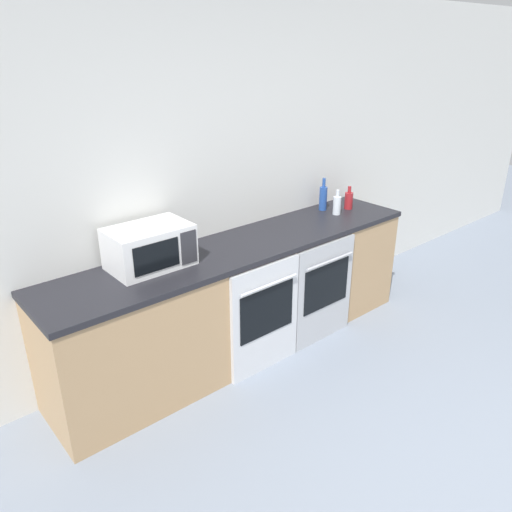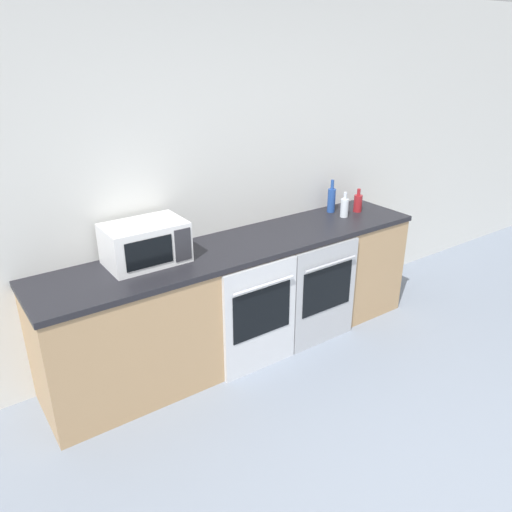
% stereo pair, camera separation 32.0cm
% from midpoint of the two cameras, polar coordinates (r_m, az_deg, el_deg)
% --- Properties ---
extents(wall_back, '(10.00, 0.06, 2.60)m').
position_cam_midpoint_polar(wall_back, '(3.75, -7.32, 8.72)').
color(wall_back, silver).
rests_on(wall_back, ground_plane).
extents(counter_back, '(3.02, 0.63, 0.88)m').
position_cam_midpoint_polar(counter_back, '(3.81, -3.88, -4.80)').
color(counter_back, tan).
rests_on(counter_back, ground_plane).
extents(oven_left, '(0.61, 0.06, 0.83)m').
position_cam_midpoint_polar(oven_left, '(3.57, -1.48, -7.15)').
color(oven_left, silver).
rests_on(oven_left, ground_plane).
extents(oven_right, '(0.61, 0.06, 0.83)m').
position_cam_midpoint_polar(oven_right, '(3.94, 5.54, -4.15)').
color(oven_right, '#A8AAAF').
rests_on(oven_right, ground_plane).
extents(microwave, '(0.52, 0.35, 0.27)m').
position_cam_midpoint_polar(microwave, '(3.31, -14.80, 0.97)').
color(microwave, silver).
rests_on(microwave, counter_back).
extents(bottle_red, '(0.07, 0.07, 0.20)m').
position_cam_midpoint_polar(bottle_red, '(4.42, 8.51, 6.32)').
color(bottle_red, maroon).
rests_on(bottle_red, counter_back).
extents(bottle_clear, '(0.07, 0.07, 0.21)m').
position_cam_midpoint_polar(bottle_clear, '(4.25, 7.12, 5.80)').
color(bottle_clear, silver).
rests_on(bottle_clear, counter_back).
extents(bottle_blue, '(0.07, 0.07, 0.28)m').
position_cam_midpoint_polar(bottle_blue, '(4.35, 5.59, 6.64)').
color(bottle_blue, '#234793').
rests_on(bottle_blue, counter_back).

